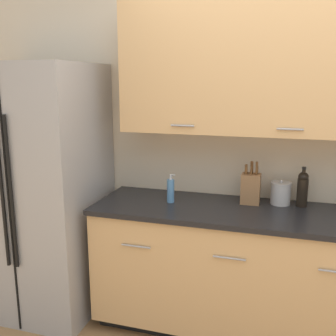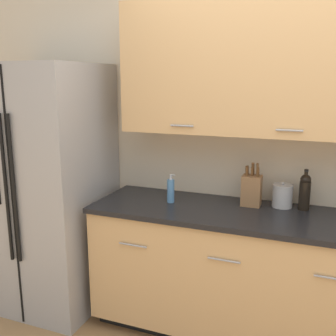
{
  "view_description": "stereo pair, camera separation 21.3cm",
  "coord_description": "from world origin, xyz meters",
  "px_view_note": "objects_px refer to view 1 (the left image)",
  "views": [
    {
      "loc": [
        -0.13,
        -1.72,
        1.76
      ],
      "look_at": [
        -0.9,
        0.83,
        1.17
      ],
      "focal_mm": 42.0,
      "sensor_mm": 36.0,
      "label": 1
    },
    {
      "loc": [
        0.07,
        -1.65,
        1.76
      ],
      "look_at": [
        -0.9,
        0.83,
        1.17
      ],
      "focal_mm": 42.0,
      "sensor_mm": 36.0,
      "label": 2
    }
  ],
  "objects_px": {
    "soap_dispenser": "(171,190)",
    "steel_canister": "(281,193)",
    "knife_block": "(251,188)",
    "wine_bottle": "(303,188)",
    "refrigerator": "(43,191)"
  },
  "relations": [
    {
      "from": "knife_block",
      "to": "wine_bottle",
      "type": "height_order",
      "value": "knife_block"
    },
    {
      "from": "refrigerator",
      "to": "knife_block",
      "type": "relative_size",
      "value": 6.15
    },
    {
      "from": "soap_dispenser",
      "to": "steel_canister",
      "type": "height_order",
      "value": "soap_dispenser"
    },
    {
      "from": "wine_bottle",
      "to": "soap_dispenser",
      "type": "distance_m",
      "value": 0.91
    },
    {
      "from": "knife_block",
      "to": "wine_bottle",
      "type": "relative_size",
      "value": 1.11
    },
    {
      "from": "knife_block",
      "to": "steel_canister",
      "type": "distance_m",
      "value": 0.21
    },
    {
      "from": "refrigerator",
      "to": "steel_canister",
      "type": "bearing_deg",
      "value": 8.87
    },
    {
      "from": "knife_block",
      "to": "refrigerator",
      "type": "bearing_deg",
      "value": -171.68
    },
    {
      "from": "refrigerator",
      "to": "wine_bottle",
      "type": "height_order",
      "value": "refrigerator"
    },
    {
      "from": "refrigerator",
      "to": "knife_block",
      "type": "bearing_deg",
      "value": 8.32
    },
    {
      "from": "refrigerator",
      "to": "steel_canister",
      "type": "height_order",
      "value": "refrigerator"
    },
    {
      "from": "soap_dispenser",
      "to": "steel_canister",
      "type": "xyz_separation_m",
      "value": [
        0.75,
        0.18,
        -0.01
      ]
    },
    {
      "from": "soap_dispenser",
      "to": "steel_canister",
      "type": "bearing_deg",
      "value": 13.69
    },
    {
      "from": "knife_block",
      "to": "steel_canister",
      "type": "bearing_deg",
      "value": 12.94
    },
    {
      "from": "wine_bottle",
      "to": "refrigerator",
      "type": "bearing_deg",
      "value": -172.09
    }
  ]
}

